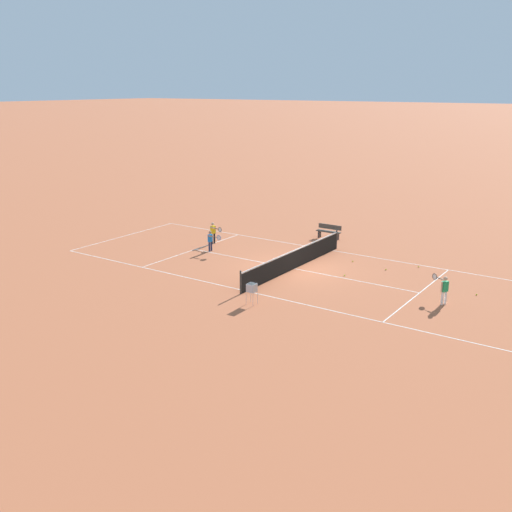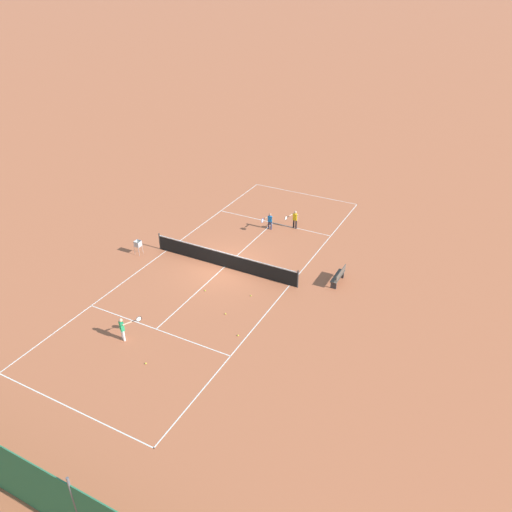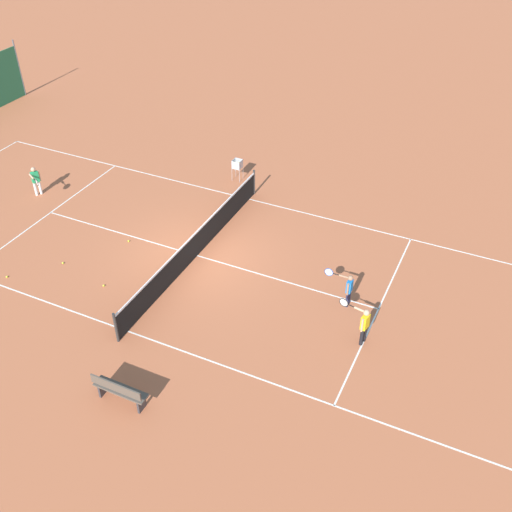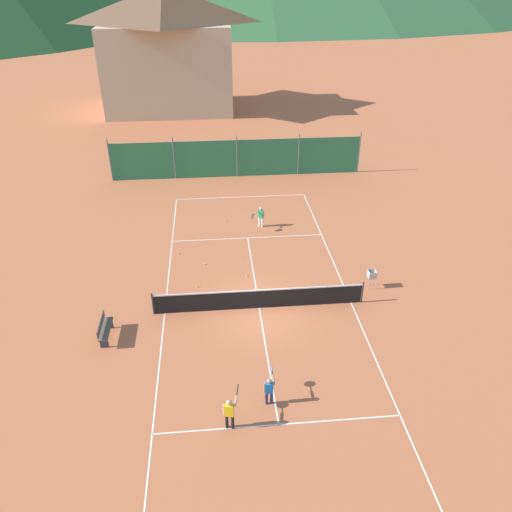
{
  "view_description": "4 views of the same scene",
  "coord_description": "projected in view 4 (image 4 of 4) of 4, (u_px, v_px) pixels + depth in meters",
  "views": [
    {
      "loc": [
        24.51,
        14.43,
        8.75
      ],
      "look_at": [
        1.21,
        -1.47,
        0.7
      ],
      "focal_mm": 42.0,
      "sensor_mm": 36.0,
      "label": 1
    },
    {
      "loc": [
        -12.9,
        20.81,
        15.01
      ],
      "look_at": [
        -1.7,
        -0.64,
        0.85
      ],
      "focal_mm": 35.0,
      "sensor_mm": 36.0,
      "label": 2
    },
    {
      "loc": [
        -13.99,
        -8.86,
        12.3
      ],
      "look_at": [
        -0.34,
        -2.4,
        0.99
      ],
      "focal_mm": 42.0,
      "sensor_mm": 36.0,
      "label": 3
    },
    {
      "loc": [
        -1.79,
        -17.49,
        13.11
      ],
      "look_at": [
        0.06,
        2.19,
        1.34
      ],
      "focal_mm": 35.0,
      "sensor_mm": 36.0,
      "label": 4
    }
  ],
  "objects": [
    {
      "name": "ground_plane",
      "position": [
        259.0,
        308.0,
        21.81
      ],
      "size": [
        600.0,
        600.0,
        0.0
      ],
      "primitive_type": "plane",
      "color": "#B7603D"
    },
    {
      "name": "tennis_net",
      "position": [
        259.0,
        299.0,
        21.56
      ],
      "size": [
        9.18,
        0.08,
        1.06
      ],
      "color": "#2D2D2D",
      "rests_on": "ground"
    },
    {
      "name": "ball_hopper",
      "position": [
        372.0,
        276.0,
        22.84
      ],
      "size": [
        0.36,
        0.36,
        0.89
      ],
      "color": "#B7B7BC",
      "rests_on": "ground"
    },
    {
      "name": "windscreen_fence_far",
      "position": [
        237.0,
        158.0,
        34.4
      ],
      "size": [
        17.28,
        0.08,
        2.9
      ],
      "color": "#2D754C",
      "rests_on": "ground"
    },
    {
      "name": "tennis_ball_alley_right",
      "position": [
        178.0,
        253.0,
        25.8
      ],
      "size": [
        0.07,
        0.07,
        0.07
      ],
      "primitive_type": "sphere",
      "color": "#CCE033",
      "rests_on": "ground"
    },
    {
      "name": "tennis_ball_alley_left",
      "position": [
        205.0,
        264.0,
        24.91
      ],
      "size": [
        0.07,
        0.07,
        0.07
      ],
      "primitive_type": "sphere",
      "color": "#CCE033",
      "rests_on": "ground"
    },
    {
      "name": "court_line_markings",
      "position": [
        259.0,
        308.0,
        21.81
      ],
      "size": [
        8.25,
        23.85,
        0.01
      ],
      "color": "white",
      "rests_on": "ground"
    },
    {
      "name": "courtside_bench",
      "position": [
        105.0,
        329.0,
        19.87
      ],
      "size": [
        0.36,
        1.5,
        0.84
      ],
      "color": "#51473D",
      "rests_on": "ground"
    },
    {
      "name": "tennis_ball_by_net_left",
      "position": [
        197.0,
        286.0,
        23.19
      ],
      "size": [
        0.07,
        0.07,
        0.07
      ],
      "primitive_type": "sphere",
      "color": "#CCE033",
      "rests_on": "ground"
    },
    {
      "name": "player_near_service",
      "position": [
        260.0,
        216.0,
        28.07
      ],
      "size": [
        0.78,
        0.87,
        1.21
      ],
      "color": "white",
      "rests_on": "ground"
    },
    {
      "name": "tennis_ball_by_net_right",
      "position": [
        226.0,
        221.0,
        29.02
      ],
      "size": [
        0.07,
        0.07,
        0.07
      ],
      "primitive_type": "sphere",
      "color": "#CCE033",
      "rests_on": "ground"
    },
    {
      "name": "player_far_service",
      "position": [
        230.0,
        411.0,
        15.9
      ],
      "size": [
        0.57,
        1.0,
        1.24
      ],
      "color": "black",
      "rests_on": "ground"
    },
    {
      "name": "tennis_ball_far_corner",
      "position": [
        247.0,
        275.0,
        23.99
      ],
      "size": [
        0.07,
        0.07,
        0.07
      ],
      "primitive_type": "sphere",
      "color": "#CCE033",
      "rests_on": "ground"
    },
    {
      "name": "alpine_chalet",
      "position": [
        167.0,
        47.0,
        48.06
      ],
      "size": [
        13.0,
        10.0,
        11.2
      ],
      "color": "#C6B28E",
      "rests_on": "ground"
    },
    {
      "name": "player_far_baseline",
      "position": [
        269.0,
        388.0,
        16.82
      ],
      "size": [
        0.39,
        0.96,
        1.13
      ],
      "color": "#23284C",
      "rests_on": "ground"
    }
  ]
}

